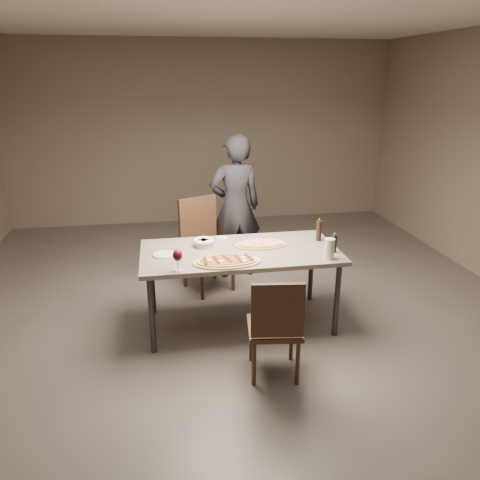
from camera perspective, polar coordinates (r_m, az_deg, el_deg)
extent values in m
plane|color=#5D5650|center=(4.60, 0.00, -10.04)|extent=(7.00, 7.00, 0.00)
plane|color=silver|center=(4.04, 0.00, 27.08)|extent=(7.00, 7.00, 0.00)
plane|color=gray|center=(7.53, -4.69, 12.77)|extent=(6.00, 0.00, 6.00)
cube|color=gray|center=(4.29, 0.00, -1.51)|extent=(1.80, 0.90, 0.04)
cylinder|color=#333335|center=(4.05, -10.72, -9.01)|extent=(0.05, 0.05, 0.71)
cylinder|color=#333335|center=(4.32, 11.72, -7.19)|extent=(0.05, 0.05, 0.71)
cylinder|color=#333335|center=(4.72, -10.68, -4.77)|extent=(0.05, 0.05, 0.71)
cylinder|color=#333335|center=(4.95, 8.66, -3.46)|extent=(0.05, 0.05, 0.71)
ellipsoid|color=white|center=(4.01, 0.39, -2.08)|extent=(0.05, 0.05, 0.01)
ellipsoid|color=white|center=(3.94, -2.32, -2.53)|extent=(0.05, 0.05, 0.01)
ellipsoid|color=white|center=(3.97, -3.75, -2.40)|extent=(0.05, 0.05, 0.01)
ellipsoid|color=white|center=(3.94, 0.51, -2.48)|extent=(0.05, 0.05, 0.01)
cube|color=#1F3516|center=(3.96, -4.25, -2.50)|extent=(0.02, 0.17, 0.01)
cube|color=#1F3516|center=(3.97, -2.91, -2.41)|extent=(0.05, 0.17, 0.01)
cube|color=#1F3516|center=(3.99, -1.58, -2.28)|extent=(0.07, 0.17, 0.01)
cube|color=#1F3516|center=(4.00, -0.24, -2.21)|extent=(0.05, 0.17, 0.01)
cube|color=#1F3516|center=(4.03, 1.06, -2.06)|extent=(0.05, 0.17, 0.01)
cylinder|color=pink|center=(4.33, 1.82, -0.51)|extent=(0.06, 0.06, 0.00)
cylinder|color=pink|center=(4.46, 4.28, 0.03)|extent=(0.06, 0.06, 0.00)
cylinder|color=pink|center=(4.38, 2.46, -0.28)|extent=(0.06, 0.06, 0.00)
cylinder|color=pink|center=(4.44, 2.78, 0.00)|extent=(0.06, 0.06, 0.00)
cylinder|color=pink|center=(4.34, 2.76, -0.51)|extent=(0.06, 0.06, 0.00)
cylinder|color=pink|center=(4.44, 1.29, -0.01)|extent=(0.06, 0.06, 0.00)
cylinder|color=pink|center=(4.39, 1.63, -0.23)|extent=(0.06, 0.06, 0.00)
cylinder|color=beige|center=(4.38, -4.45, -0.36)|extent=(0.17, 0.17, 0.07)
torus|color=beige|center=(4.37, -4.46, -0.07)|extent=(0.20, 0.20, 0.03)
cube|color=#A27542|center=(4.38, -4.15, -0.17)|extent=(0.06, 0.06, 0.04)
cube|color=#A27542|center=(4.40, -4.48, -0.09)|extent=(0.06, 0.06, 0.04)
cube|color=#A27542|center=(4.38, -4.76, -0.21)|extent=(0.06, 0.06, 0.04)
cube|color=#A27542|center=(4.36, -4.42, -0.29)|extent=(0.06, 0.06, 0.04)
cylinder|color=white|center=(4.58, -2.25, 0.23)|extent=(0.12, 0.12, 0.01)
cylinder|color=#B2A541|center=(4.58, -2.25, 0.27)|extent=(0.08, 0.08, 0.00)
cylinder|color=black|center=(4.29, 11.42, -0.52)|extent=(0.04, 0.04, 0.15)
cylinder|color=black|center=(4.27, 11.50, 0.53)|extent=(0.05, 0.05, 0.02)
sphere|color=gold|center=(4.26, 11.51, 0.76)|extent=(0.02, 0.02, 0.02)
cylinder|color=black|center=(4.57, 9.59, 1.00)|extent=(0.05, 0.05, 0.18)
cylinder|color=black|center=(4.54, 9.66, 2.20)|extent=(0.06, 0.06, 0.02)
sphere|color=gold|center=(4.53, 9.67, 2.46)|extent=(0.02, 0.02, 0.02)
cylinder|color=silver|center=(4.12, 10.85, -1.07)|extent=(0.09, 0.09, 0.18)
cylinder|color=silver|center=(3.87, -7.54, -3.68)|extent=(0.07, 0.07, 0.01)
cylinder|color=silver|center=(3.85, -7.57, -3.05)|extent=(0.01, 0.01, 0.09)
ellipsoid|color=#490A1B|center=(3.82, -7.63, -1.87)|extent=(0.08, 0.08, 0.10)
cylinder|color=white|center=(4.22, -9.26, -1.75)|extent=(0.20, 0.20, 0.01)
cube|color=#3F291A|center=(3.72, 4.18, -10.64)|extent=(0.46, 0.46, 0.04)
cylinder|color=#3F291A|center=(3.68, 1.71, -14.84)|extent=(0.03, 0.03, 0.38)
cylinder|color=#3F291A|center=(3.71, 7.04, -14.63)|extent=(0.03, 0.03, 0.38)
cylinder|color=#3F291A|center=(3.96, 1.38, -12.12)|extent=(0.03, 0.03, 0.38)
cylinder|color=#3F291A|center=(3.99, 6.28, -11.96)|extent=(0.03, 0.03, 0.38)
cube|color=#3F291A|center=(3.44, 4.62, -8.57)|extent=(0.39, 0.09, 0.43)
cube|color=#3F291A|center=(5.12, -3.90, -1.17)|extent=(0.63, 0.63, 0.04)
cylinder|color=#3F291A|center=(5.45, -3.12, -2.57)|extent=(0.04, 0.04, 0.45)
cylinder|color=#3F291A|center=(5.28, -6.75, -3.45)|extent=(0.04, 0.04, 0.45)
cylinder|color=#3F291A|center=(5.15, -0.85, -3.92)|extent=(0.04, 0.04, 0.45)
cylinder|color=#3F291A|center=(4.96, -4.64, -4.91)|extent=(0.04, 0.04, 0.45)
cube|color=#3F291A|center=(5.20, -5.19, 2.56)|extent=(0.43, 0.23, 0.50)
imported|color=black|center=(5.39, -0.58, 4.04)|extent=(0.66, 0.48, 1.67)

